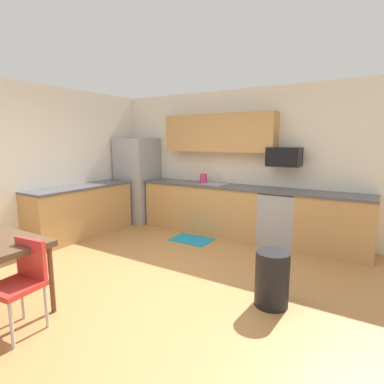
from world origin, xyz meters
TOP-DOWN VIEW (x-y plane):
  - ground_plane at (0.00, 0.00)m, footprint 12.00×12.00m
  - wall_back at (0.00, 2.65)m, footprint 5.80×0.10m
  - wall_left at (-2.65, 0.00)m, footprint 0.10×5.80m
  - cabinet_run_back at (-0.54, 2.30)m, footprint 2.41×0.60m
  - cabinet_run_back_right at (1.83, 2.30)m, footprint 1.14×0.60m
  - cabinet_run_left at (-2.30, 0.80)m, footprint 0.60×2.00m
  - countertop_back at (0.00, 2.30)m, footprint 4.80×0.64m
  - countertop_left at (-2.30, 0.80)m, footprint 0.64×2.00m
  - upper_cabinets_back at (-0.30, 2.43)m, footprint 2.20×0.34m
  - refrigerator at (-2.18, 2.22)m, footprint 0.76×0.70m
  - oven_range at (0.96, 2.30)m, footprint 0.60×0.60m
  - microwave at (0.96, 2.40)m, footprint 0.54×0.36m
  - sink_basin at (-0.33, 2.30)m, footprint 0.48×0.40m
  - sink_faucet at (-0.33, 2.48)m, footprint 0.02×0.02m
  - chair_near_table at (-0.35, -1.41)m, footprint 0.44×0.44m
  - trash_bin at (1.49, 0.23)m, footprint 0.36×0.36m
  - floor_mat at (-0.41, 1.65)m, footprint 0.70×0.50m
  - kettle at (-0.58, 2.35)m, footprint 0.14×0.14m

SIDE VIEW (x-z plane):
  - ground_plane at x=0.00m, z-range 0.00..0.00m
  - floor_mat at x=-0.41m, z-range 0.00..0.01m
  - trash_bin at x=1.49m, z-range 0.00..0.60m
  - cabinet_run_back at x=-0.54m, z-range 0.00..0.90m
  - cabinet_run_back_right at x=1.83m, z-range 0.00..0.90m
  - cabinet_run_left at x=-2.30m, z-range 0.00..0.90m
  - oven_range at x=0.96m, z-range 0.00..0.91m
  - chair_near_table at x=-0.35m, z-range 0.08..0.93m
  - sink_basin at x=-0.33m, z-range 0.81..0.95m
  - refrigerator at x=-2.18m, z-range 0.00..1.81m
  - countertop_back at x=0.00m, z-range 0.90..0.94m
  - countertop_left at x=-2.30m, z-range 0.90..0.94m
  - kettle at x=-0.58m, z-range 0.92..1.12m
  - sink_faucet at x=-0.33m, z-range 0.92..1.16m
  - wall_back at x=0.00m, z-range 0.00..2.70m
  - wall_left at x=-2.65m, z-range 0.00..2.70m
  - microwave at x=0.96m, z-range 1.33..1.65m
  - upper_cabinets_back at x=-0.30m, z-range 1.55..2.25m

